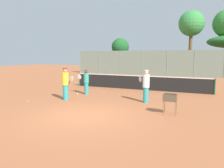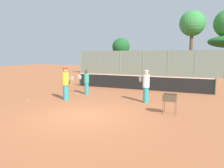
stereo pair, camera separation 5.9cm
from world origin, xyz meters
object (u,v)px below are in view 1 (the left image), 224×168
tennis_net (138,82)px  player_white_outfit (65,84)px  player_yellow_shirt (86,82)px  ball_cart (170,99)px  player_red_cap (146,86)px

tennis_net → player_white_outfit: player_white_outfit is taller
player_yellow_shirt → tennis_net: bearing=-128.2°
ball_cart → player_white_outfit: bearing=173.2°
tennis_net → player_yellow_shirt: bearing=-127.6°
tennis_net → ball_cart: 6.96m
player_white_outfit → player_yellow_shirt: player_white_outfit is taller
tennis_net → ball_cart: bearing=-61.5°
player_yellow_shirt → player_white_outfit: bearing=85.5°
player_white_outfit → player_red_cap: (4.41, 1.23, -0.03)m
player_yellow_shirt → player_red_cap: bearing=168.2°
player_red_cap → player_white_outfit: bearing=53.6°
player_white_outfit → player_yellow_shirt: size_ratio=1.13×
tennis_net → player_white_outfit: size_ratio=5.68×
player_white_outfit → player_yellow_shirt: bearing=102.0°
tennis_net → player_red_cap: player_red_cap is taller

